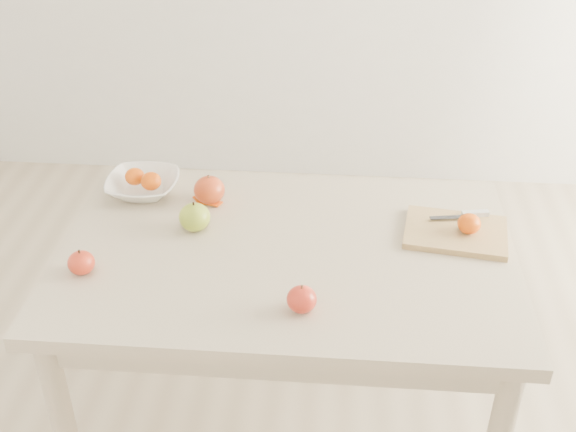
{
  "coord_description": "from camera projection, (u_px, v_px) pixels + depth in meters",
  "views": [
    {
      "loc": [
        0.13,
        -1.55,
        1.84
      ],
      "look_at": [
        0.0,
        0.05,
        0.82
      ],
      "focal_mm": 45.0,
      "sensor_mm": 36.0,
      "label": 1
    }
  ],
  "objects": [
    {
      "name": "bowl_tangerine_near",
      "position": [
        135.0,
        176.0,
        2.12
      ],
      "size": [
        0.06,
        0.06,
        0.05
      ],
      "primitive_type": "ellipsoid",
      "color": "#DD4E07",
      "rests_on": "fruit_bowl"
    },
    {
      "name": "orange_peel_b",
      "position": [
        213.0,
        204.0,
        2.08
      ],
      "size": [
        0.05,
        0.05,
        0.01
      ],
      "primitive_type": "cube",
      "rotation": [
        -0.14,
        0.0,
        -0.29
      ],
      "color": "#E65A10",
      "rests_on": "table"
    },
    {
      "name": "apple_red_e",
      "position": [
        302.0,
        299.0,
        1.67
      ],
      "size": [
        0.07,
        0.07,
        0.06
      ],
      "primitive_type": "ellipsoid",
      "color": "maroon",
      "rests_on": "table"
    },
    {
      "name": "cutting_board",
      "position": [
        456.0,
        232.0,
        1.95
      ],
      "size": [
        0.3,
        0.23,
        0.02
      ],
      "primitive_type": "cube",
      "rotation": [
        0.0,
        0.0,
        -0.14
      ],
      "color": "tan",
      "rests_on": "table"
    },
    {
      "name": "apple_green",
      "position": [
        195.0,
        217.0,
        1.95
      ],
      "size": [
        0.09,
        0.09,
        0.08
      ],
      "primitive_type": "ellipsoid",
      "color": "olive",
      "rests_on": "table"
    },
    {
      "name": "table",
      "position": [
        286.0,
        278.0,
        1.95
      ],
      "size": [
        1.2,
        0.8,
        0.75
      ],
      "color": "beige",
      "rests_on": "ground"
    },
    {
      "name": "paring_knife",
      "position": [
        470.0,
        214.0,
        1.99
      ],
      "size": [
        0.17,
        0.06,
        0.01
      ],
      "color": "silver",
      "rests_on": "cutting_board"
    },
    {
      "name": "apple_red_d",
      "position": [
        81.0,
        263.0,
        1.79
      ],
      "size": [
        0.07,
        0.07,
        0.06
      ],
      "primitive_type": "ellipsoid",
      "color": "maroon",
      "rests_on": "table"
    },
    {
      "name": "fruit_bowl",
      "position": [
        143.0,
        185.0,
        2.13
      ],
      "size": [
        0.21,
        0.21,
        0.05
      ],
      "primitive_type": "imported",
      "color": "white",
      "rests_on": "table"
    },
    {
      "name": "bowl_tangerine_far",
      "position": [
        151.0,
        181.0,
        2.1
      ],
      "size": [
        0.06,
        0.06,
        0.05
      ],
      "primitive_type": "ellipsoid",
      "color": "orange",
      "rests_on": "fruit_bowl"
    },
    {
      "name": "orange_peel_a",
      "position": [
        205.0,
        200.0,
        2.1
      ],
      "size": [
        0.07,
        0.07,
        0.01
      ],
      "primitive_type": "cube",
      "rotation": [
        0.21,
        0.0,
        0.71
      ],
      "color": "#EA5710",
      "rests_on": "table"
    },
    {
      "name": "board_tangerine",
      "position": [
        469.0,
        224.0,
        1.92
      ],
      "size": [
        0.06,
        0.06,
        0.05
      ],
      "primitive_type": "ellipsoid",
      "color": "#D75207",
      "rests_on": "cutting_board"
    },
    {
      "name": "apple_red_a",
      "position": [
        209.0,
        190.0,
        2.07
      ],
      "size": [
        0.09,
        0.09,
        0.08
      ],
      "primitive_type": "ellipsoid",
      "color": "#A3271A",
      "rests_on": "table"
    }
  ]
}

